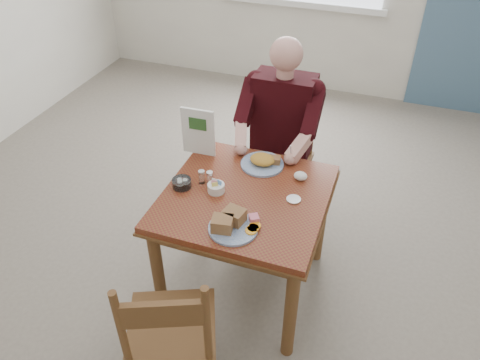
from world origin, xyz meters
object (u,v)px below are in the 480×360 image
at_px(diner, 280,124).
at_px(chair_far, 281,158).
at_px(near_plate, 232,223).
at_px(table, 245,209).
at_px(chair_near, 171,333).
at_px(far_plate, 263,162).

bearing_deg(diner, chair_far, 90.01).
height_order(chair_far, near_plate, chair_far).
height_order(table, diner, diner).
bearing_deg(near_plate, diner, 91.38).
xyz_separation_m(chair_near, diner, (0.10, 1.50, 0.33)).
bearing_deg(chair_far, near_plate, -88.74).
bearing_deg(table, near_plate, -85.18).
bearing_deg(far_plate, diner, 91.35).
xyz_separation_m(diner, near_plate, (0.02, -0.99, -0.03)).
distance_m(chair_near, near_plate, 0.60).
relative_size(diner, far_plate, 4.56).
height_order(diner, far_plate, diner).
relative_size(chair_near, near_plate, 3.44).
xyz_separation_m(table, diner, (0.00, 0.71, 0.17)).
distance_m(chair_near, far_plate, 1.14).
xyz_separation_m(chair_near, near_plate, (0.12, 0.51, 0.30)).
distance_m(diner, near_plate, 0.99).
distance_m(table, near_plate, 0.32).
distance_m(diner, far_plate, 0.41).
bearing_deg(table, chair_far, 90.00).
bearing_deg(far_plate, table, -91.79).
relative_size(near_plate, far_plate, 0.91).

